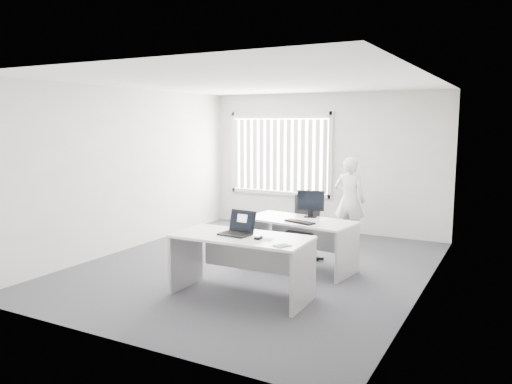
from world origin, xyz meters
The scene contains 18 objects.
ground centered at (0.00, 0.00, 0.00)m, with size 6.00×6.00×0.00m, color #53525A.
wall_back centered at (0.00, 3.00, 1.40)m, with size 5.00×0.02×2.80m, color silver.
wall_front centered at (0.00, -3.00, 1.40)m, with size 5.00×0.02×2.80m, color silver.
wall_left centered at (-2.50, 0.00, 1.40)m, with size 0.02×6.00×2.80m, color silver.
wall_right centered at (2.50, 0.00, 1.40)m, with size 0.02×6.00×2.80m, color silver.
ceiling centered at (0.00, 0.00, 2.80)m, with size 5.00×6.00×0.02m, color white.
window centered at (-1.00, 2.96, 1.55)m, with size 2.32×0.06×1.76m, color silver.
blinds centered at (-1.00, 2.90, 1.52)m, with size 2.20×0.10×1.50m, color white, non-canonical shape.
desk_near centered at (0.47, -1.24, 0.57)m, with size 1.76×0.86×0.80m.
desk_far centered at (0.63, 0.25, 0.55)m, with size 1.75×1.00×0.76m.
office_chair centered at (0.48, 0.81, 0.32)m, with size 0.61×0.61×1.02m.
person centered at (0.81, 2.15, 0.80)m, with size 0.58×0.38×1.59m, color white.
laptop centered at (0.39, -1.26, 0.95)m, with size 0.38×0.34×0.30m, color black, non-canonical shape.
paper_sheet centered at (0.80, -1.31, 0.80)m, with size 0.27×0.19×0.00m, color white.
mouse centered at (0.76, -1.32, 0.82)m, with size 0.07×0.11×0.05m, color #B8B8BB, non-canonical shape.
booklet centered at (1.16, -1.48, 0.80)m, with size 0.13×0.19×0.01m, color silver.
keyboard centered at (0.73, 0.03, 0.77)m, with size 0.48×0.16×0.02m, color black.
monitor centered at (0.71, 0.50, 0.97)m, with size 0.42×0.13×0.42m, color black, non-canonical shape.
Camera 1 is at (3.56, -6.59, 2.23)m, focal length 35.00 mm.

